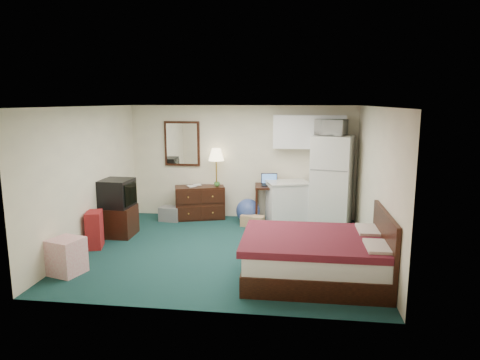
# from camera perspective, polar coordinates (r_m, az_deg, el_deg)

# --- Properties ---
(floor) EXTENTS (5.00, 4.50, 0.01)m
(floor) POSITION_cam_1_polar(r_m,az_deg,el_deg) (7.65, -1.85, -9.30)
(floor) COLOR black
(floor) RESTS_ON ground
(ceiling) EXTENTS (5.00, 4.50, 0.01)m
(ceiling) POSITION_cam_1_polar(r_m,az_deg,el_deg) (7.20, -1.97, 9.77)
(ceiling) COLOR beige
(ceiling) RESTS_ON walls
(walls) EXTENTS (5.01, 4.51, 2.50)m
(walls) POSITION_cam_1_polar(r_m,az_deg,el_deg) (7.32, -1.91, -0.06)
(walls) COLOR beige
(walls) RESTS_ON floor
(mirror) EXTENTS (0.80, 0.06, 1.00)m
(mirror) POSITION_cam_1_polar(r_m,az_deg,el_deg) (9.70, -7.72, 4.83)
(mirror) COLOR white
(mirror) RESTS_ON walls
(upper_cabinets) EXTENTS (1.50, 0.35, 0.70)m
(upper_cabinets) POSITION_cam_1_polar(r_m,az_deg,el_deg) (9.21, 9.18, 6.36)
(upper_cabinets) COLOR white
(upper_cabinets) RESTS_ON walls
(headboard) EXTENTS (0.06, 1.56, 1.00)m
(headboard) POSITION_cam_1_polar(r_m,az_deg,el_deg) (6.50, 18.68, -8.37)
(headboard) COLOR black
(headboard) RESTS_ON walls
(dresser) EXTENTS (1.17, 0.78, 0.73)m
(dresser) POSITION_cam_1_polar(r_m,az_deg,el_deg) (9.58, -5.38, -2.99)
(dresser) COLOR black
(dresser) RESTS_ON floor
(floor_lamp) EXTENTS (0.40, 0.40, 1.57)m
(floor_lamp) POSITION_cam_1_polar(r_m,az_deg,el_deg) (9.49, -3.15, -0.50)
(floor_lamp) COLOR gold
(floor_lamp) RESTS_ON floor
(desk) EXTENTS (0.69, 0.69, 0.80)m
(desk) POSITION_cam_1_polar(r_m,az_deg,el_deg) (9.31, 3.99, -3.13)
(desk) COLOR black
(desk) RESTS_ON floor
(exercise_ball) EXTENTS (0.58, 0.58, 0.52)m
(exercise_ball) POSITION_cam_1_polar(r_m,az_deg,el_deg) (9.25, 1.08, -4.11)
(exercise_ball) COLOR #304583
(exercise_ball) RESTS_ON floor
(kitchen_counter) EXTENTS (0.95, 0.83, 0.89)m
(kitchen_counter) POSITION_cam_1_polar(r_m,az_deg,el_deg) (9.17, 6.31, -3.12)
(kitchen_counter) COLOR white
(kitchen_counter) RESTS_ON floor
(fridge) EXTENTS (0.95, 0.95, 1.90)m
(fridge) POSITION_cam_1_polar(r_m,az_deg,el_deg) (9.12, 12.13, -0.12)
(fridge) COLOR silver
(fridge) RESTS_ON floor
(bed) EXTENTS (2.02, 1.57, 0.64)m
(bed) POSITION_cam_1_polar(r_m,az_deg,el_deg) (6.45, 9.86, -10.24)
(bed) COLOR #490E1A
(bed) RESTS_ON floor
(tv_stand) EXTENTS (0.59, 0.64, 0.58)m
(tv_stand) POSITION_cam_1_polar(r_m,az_deg,el_deg) (8.69, -15.82, -5.28)
(tv_stand) COLOR black
(tv_stand) RESTS_ON floor
(suitcase) EXTENTS (0.36, 0.46, 0.66)m
(suitcase) POSITION_cam_1_polar(r_m,az_deg,el_deg) (8.10, -18.83, -6.28)
(suitcase) COLOR maroon
(suitcase) RESTS_ON floor
(retail_box) EXTENTS (0.55, 0.55, 0.55)m
(retail_box) POSITION_cam_1_polar(r_m,az_deg,el_deg) (7.08, -22.11, -9.40)
(retail_box) COLOR #F6DFD2
(retail_box) RESTS_ON floor
(file_bin) EXTENTS (0.48, 0.38, 0.31)m
(file_bin) POSITION_cam_1_polar(r_m,az_deg,el_deg) (9.54, -9.25, -4.44)
(file_bin) COLOR slate
(file_bin) RESTS_ON floor
(cardboard_box_a) EXTENTS (0.31, 0.28, 0.24)m
(cardboard_box_a) POSITION_cam_1_polar(r_m,az_deg,el_deg) (9.03, 1.06, -5.40)
(cardboard_box_a) COLOR #A0764E
(cardboard_box_a) RESTS_ON floor
(cardboard_box_b) EXTENTS (0.25, 0.28, 0.25)m
(cardboard_box_b) POSITION_cam_1_polar(r_m,az_deg,el_deg) (8.88, 2.48, -5.64)
(cardboard_box_b) COLOR #A0764E
(cardboard_box_b) RESTS_ON floor
(laptop) EXTENTS (0.38, 0.32, 0.24)m
(laptop) POSITION_cam_1_polar(r_m,az_deg,el_deg) (9.17, 3.96, -0.00)
(laptop) COLOR black
(laptop) RESTS_ON desk
(crt_tv) EXTENTS (0.61, 0.65, 0.53)m
(crt_tv) POSITION_cam_1_polar(r_m,az_deg,el_deg) (8.57, -16.14, -1.69)
(crt_tv) COLOR black
(crt_tv) RESTS_ON tv_stand
(microwave) EXTENTS (0.68, 0.53, 0.40)m
(microwave) POSITION_cam_1_polar(r_m,az_deg,el_deg) (8.99, 12.05, 7.12)
(microwave) COLOR silver
(microwave) RESTS_ON fridge
(book_a) EXTENTS (0.14, 0.09, 0.20)m
(book_a) POSITION_cam_1_polar(r_m,az_deg,el_deg) (9.45, -6.97, -0.30)
(book_a) COLOR #A0764E
(book_a) RESTS_ON dresser
(book_b) EXTENTS (0.15, 0.08, 0.21)m
(book_b) POSITION_cam_1_polar(r_m,az_deg,el_deg) (9.58, -6.20, -0.12)
(book_b) COLOR #A0764E
(book_b) RESTS_ON dresser
(mug) EXTENTS (0.16, 0.15, 0.13)m
(mug) POSITION_cam_1_polar(r_m,az_deg,el_deg) (9.44, -3.09, -0.49)
(mug) COLOR #448937
(mug) RESTS_ON dresser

